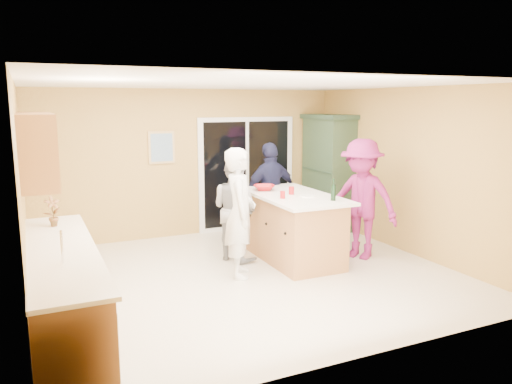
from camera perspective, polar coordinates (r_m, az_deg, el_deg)
name	(u,v)px	position (r m, az deg, el deg)	size (l,w,h in m)	color
floor	(249,276)	(6.99, -0.78, -9.54)	(5.50, 5.50, 0.00)	beige
ceiling	(249,84)	(6.59, -0.84, 12.27)	(5.50, 5.00, 0.10)	white
wall_back	(192,163)	(8.99, -7.31, 3.31)	(5.50, 0.10, 2.60)	#E6C15E
wall_front	(363,223)	(4.54, 12.13, -3.50)	(5.50, 0.10, 2.60)	#E6C15E
wall_left	(23,199)	(6.11, -25.09, -0.76)	(0.10, 5.00, 2.60)	#E6C15E
wall_right	(409,171)	(8.17, 17.12, 2.26)	(0.10, 5.00, 2.60)	#E6C15E
left_cabinet_run	(64,300)	(5.32, -21.09, -11.39)	(0.65, 3.05, 1.24)	#A46D40
upper_cabinets	(36,148)	(5.84, -23.80, 4.57)	(0.35, 1.60, 0.75)	#A46D40
sliding_door	(247,174)	(9.36, -1.06, 2.11)	(1.90, 0.07, 2.10)	silver
framed_picture	(162,147)	(8.79, -10.74, 5.03)	(0.46, 0.04, 0.56)	tan
kitchen_island	(293,229)	(7.58, 4.25, -4.27)	(1.06, 1.93, 1.01)	#A46D40
green_hutch	(328,173)	(9.54, 8.26, 2.14)	(0.62, 1.17, 2.15)	#233928
woman_white	(240,213)	(6.77, -1.84, -2.40)	(0.65, 0.42, 1.77)	silver
woman_grey	(235,209)	(7.53, -2.44, -1.90)	(0.76, 0.60, 1.57)	#98999B
woman_navy	(271,193)	(8.43, 1.71, -0.12)	(1.00, 0.42, 1.71)	#171A34
woman_magenta	(361,199)	(7.74, 11.94, -0.80)	(1.18, 0.68, 1.83)	#881D65
serving_bowl	(264,188)	(7.80, 0.94, 0.51)	(0.33, 0.33, 0.08)	#A61215
tulip_vase	(53,211)	(6.24, -22.22, -2.05)	(0.19, 0.13, 0.36)	#A01019
tumbler_near	(291,190)	(7.45, 4.07, 0.18)	(0.08, 0.08, 0.12)	#A61215
tumbler_far	(283,195)	(7.13, 3.05, -0.32)	(0.07, 0.07, 0.10)	#A61215
wine_bottle	(333,192)	(7.04, 8.83, 0.00)	(0.07, 0.07, 0.31)	black
white_plate	(307,196)	(7.33, 5.90, -0.42)	(0.24, 0.24, 0.02)	silver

